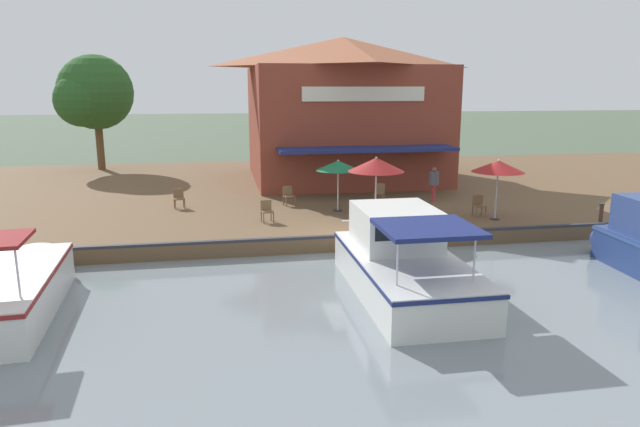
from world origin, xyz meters
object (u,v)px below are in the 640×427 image
(patio_umbrella_back_row, at_px, (338,166))
(motorboat_far_downstream, at_px, (18,285))
(motorboat_distant_upstream, at_px, (398,258))
(patio_umbrella_near_quay_edge, at_px, (376,165))
(cafe_chair_facing_river, at_px, (380,192))
(cafe_chair_beside_entrance, at_px, (267,210))
(patio_umbrella_mid_patio_left, at_px, (498,166))
(cafe_chair_back_row_seat, at_px, (179,197))
(waterfront_restaurant, at_px, (343,108))
(cafe_chair_far_corner_seat, at_px, (288,195))
(cafe_chair_mid_patio, at_px, (479,204))
(person_mid_patio, at_px, (434,180))
(mooring_post, at_px, (601,213))
(tree_upstream_bank, at_px, (92,94))

(patio_umbrella_back_row, relative_size, motorboat_far_downstream, 0.33)
(motorboat_distant_upstream, bearing_deg, patio_umbrella_near_quay_edge, 170.88)
(patio_umbrella_near_quay_edge, bearing_deg, patio_umbrella_back_row, -152.28)
(patio_umbrella_back_row, height_order, motorboat_far_downstream, patio_umbrella_back_row)
(cafe_chair_facing_river, bearing_deg, cafe_chair_beside_entrance, -60.74)
(patio_umbrella_mid_patio_left, height_order, patio_umbrella_back_row, patio_umbrella_mid_patio_left)
(patio_umbrella_back_row, height_order, cafe_chair_back_row_seat, patio_umbrella_back_row)
(cafe_chair_beside_entrance, xyz_separation_m, motorboat_far_downstream, (6.48, -7.21, -0.38))
(patio_umbrella_mid_patio_left, relative_size, cafe_chair_beside_entrance, 2.87)
(waterfront_restaurant, relative_size, cafe_chair_beside_entrance, 13.78)
(patio_umbrella_near_quay_edge, distance_m, cafe_chair_far_corner_seat, 5.12)
(motorboat_far_downstream, bearing_deg, cafe_chair_mid_patio, 110.70)
(cafe_chair_facing_river, distance_m, person_mid_patio, 2.57)
(cafe_chair_far_corner_seat, distance_m, motorboat_distant_upstream, 9.92)
(cafe_chair_beside_entrance, bearing_deg, waterfront_restaurant, 152.75)
(patio_umbrella_mid_patio_left, relative_size, cafe_chair_mid_patio, 2.87)
(patio_umbrella_near_quay_edge, bearing_deg, mooring_post, 76.97)
(patio_umbrella_near_quay_edge, distance_m, cafe_chair_facing_river, 4.33)
(patio_umbrella_back_row, relative_size, tree_upstream_bank, 0.31)
(cafe_chair_beside_entrance, distance_m, motorboat_distant_upstream, 7.41)
(cafe_chair_facing_river, distance_m, motorboat_far_downstream, 15.92)
(mooring_post, bearing_deg, person_mid_patio, -138.19)
(cafe_chair_mid_patio, xyz_separation_m, motorboat_distant_upstream, (6.18, -5.45, -0.17))
(cafe_chair_facing_river, bearing_deg, patio_umbrella_near_quay_edge, -18.41)
(patio_umbrella_back_row, bearing_deg, tree_upstream_bank, -139.71)
(cafe_chair_back_row_seat, bearing_deg, tree_upstream_bank, -155.72)
(patio_umbrella_mid_patio_left, bearing_deg, motorboat_far_downstream, -72.13)
(cafe_chair_beside_entrance, bearing_deg, cafe_chair_back_row_seat, -132.52)
(waterfront_restaurant, bearing_deg, cafe_chair_facing_river, 1.79)
(motorboat_far_downstream, height_order, motorboat_distant_upstream, motorboat_far_downstream)
(cafe_chair_mid_patio, xyz_separation_m, person_mid_patio, (-3.19, -0.75, 0.52))
(mooring_post, bearing_deg, cafe_chair_beside_entrance, -101.63)
(patio_umbrella_back_row, bearing_deg, patio_umbrella_mid_patio_left, 66.06)
(cafe_chair_far_corner_seat, distance_m, tree_upstream_bank, 17.58)
(cafe_chair_far_corner_seat, bearing_deg, cafe_chair_back_row_seat, -92.75)
(patio_umbrella_mid_patio_left, height_order, patio_umbrella_near_quay_edge, patio_umbrella_near_quay_edge)
(patio_umbrella_back_row, distance_m, cafe_chair_beside_entrance, 3.78)
(patio_umbrella_mid_patio_left, height_order, cafe_chair_mid_patio, patio_umbrella_mid_patio_left)
(patio_umbrella_back_row, bearing_deg, waterfront_restaurant, 166.58)
(patio_umbrella_near_quay_edge, relative_size, tree_upstream_bank, 0.36)
(person_mid_patio, height_order, tree_upstream_bank, tree_upstream_bank)
(cafe_chair_far_corner_seat, bearing_deg, person_mid_patio, 87.26)
(cafe_chair_back_row_seat, xyz_separation_m, tree_upstream_bank, (-13.04, -5.88, 4.28))
(patio_umbrella_near_quay_edge, height_order, motorboat_distant_upstream, patio_umbrella_near_quay_edge)
(cafe_chair_far_corner_seat, xyz_separation_m, motorboat_distant_upstream, (9.70, 2.07, -0.17))
(mooring_post, relative_size, tree_upstream_bank, 0.11)
(patio_umbrella_near_quay_edge, height_order, patio_umbrella_back_row, patio_umbrella_near_quay_edge)
(motorboat_distant_upstream, bearing_deg, cafe_chair_beside_entrance, -153.55)
(cafe_chair_facing_river, bearing_deg, waterfront_restaurant, -178.21)
(patio_umbrella_mid_patio_left, height_order, person_mid_patio, patio_umbrella_mid_patio_left)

